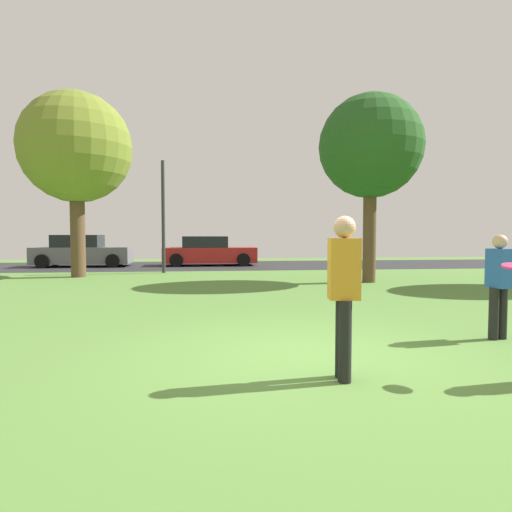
# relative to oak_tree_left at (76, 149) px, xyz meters

# --- Properties ---
(ground_plane) EXTENTS (44.00, 44.00, 0.00)m
(ground_plane) POSITION_rel_oak_tree_left_xyz_m (6.00, -10.87, -4.64)
(ground_plane) COLOR #547F38
(road_strip) EXTENTS (44.00, 6.40, 0.01)m
(road_strip) POSITION_rel_oak_tree_left_xyz_m (6.00, 5.13, -4.64)
(road_strip) COLOR #28282B
(road_strip) RESTS_ON ground_plane
(oak_tree_left) EXTENTS (3.96, 3.96, 6.67)m
(oak_tree_left) POSITION_rel_oak_tree_left_xyz_m (0.00, 0.00, 0.00)
(oak_tree_left) COLOR brown
(oak_tree_left) RESTS_ON ground_plane
(oak_tree_center) EXTENTS (3.31, 3.31, 6.05)m
(oak_tree_center) POSITION_rel_oak_tree_left_xyz_m (9.93, -2.79, -0.30)
(oak_tree_center) COLOR brown
(oak_tree_center) RESTS_ON ground_plane
(person_thrower) EXTENTS (0.34, 0.30, 1.77)m
(person_thrower) POSITION_rel_oak_tree_left_xyz_m (6.20, -11.76, -3.66)
(person_thrower) COLOR black
(person_thrower) RESTS_ON ground_plane
(person_bystander) EXTENTS (0.30, 0.36, 1.57)m
(person_bystander) POSITION_rel_oak_tree_left_xyz_m (9.05, -10.28, -3.79)
(person_bystander) COLOR black
(person_bystander) RESTS_ON ground_plane
(parked_car_grey) EXTENTS (4.47, 1.93, 1.52)m
(parked_car_grey) POSITION_rel_oak_tree_left_xyz_m (-1.33, 5.10, -3.95)
(parked_car_grey) COLOR slate
(parked_car_grey) RESTS_ON ground_plane
(parked_car_red) EXTENTS (4.57, 1.97, 1.45)m
(parked_car_red) POSITION_rel_oak_tree_left_xyz_m (4.74, 5.21, -3.98)
(parked_car_red) COLOR #B21E1E
(parked_car_red) RESTS_ON ground_plane
(street_lamp_post) EXTENTS (0.14, 0.14, 4.50)m
(street_lamp_post) POSITION_rel_oak_tree_left_xyz_m (2.93, 1.33, -2.39)
(street_lamp_post) COLOR #2D2D33
(street_lamp_post) RESTS_ON ground_plane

